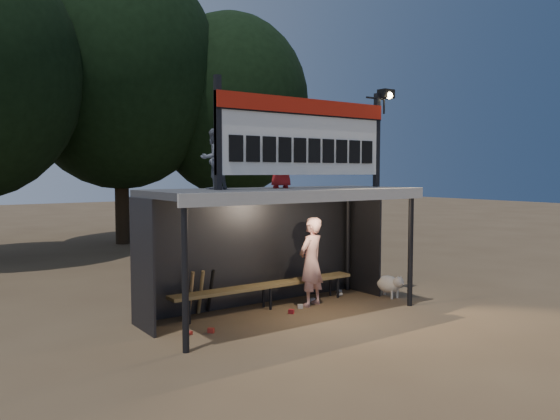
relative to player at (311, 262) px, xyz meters
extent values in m
plane|color=brown|center=(-0.83, -0.24, -0.87)|extent=(80.00, 80.00, 0.00)
imported|color=white|center=(0.00, 0.00, 0.00)|extent=(0.73, 0.59, 1.74)
imported|color=slate|center=(-2.11, 0.06, 1.97)|extent=(0.57, 0.48, 1.05)
imported|color=#AD1A1C|center=(-0.73, -0.01, 1.94)|extent=(0.57, 0.48, 0.99)
cube|color=#38383A|center=(-0.83, -0.24, 1.39)|extent=(5.00, 2.00, 0.12)
cube|color=beige|center=(-0.83, -1.26, 1.35)|extent=(5.10, 0.06, 0.20)
cylinder|color=black|center=(-3.23, -1.14, 0.23)|extent=(0.10, 0.10, 2.20)
cylinder|color=black|center=(1.57, -1.14, 0.23)|extent=(0.10, 0.10, 2.20)
cylinder|color=black|center=(-3.23, 0.66, 0.23)|extent=(0.10, 0.10, 2.20)
cylinder|color=black|center=(1.57, 0.66, 0.23)|extent=(0.10, 0.10, 2.20)
cube|color=black|center=(-0.83, 0.76, 0.23)|extent=(5.00, 0.04, 2.20)
cube|color=black|center=(-3.33, 0.26, 0.23)|extent=(0.04, 1.00, 2.20)
cube|color=black|center=(1.67, 0.26, 0.23)|extent=(0.04, 1.00, 2.20)
cylinder|color=black|center=(-0.83, 0.76, 1.28)|extent=(5.00, 0.06, 0.06)
cube|color=black|center=(-2.18, -0.24, 2.40)|extent=(0.10, 0.10, 1.90)
cube|color=black|center=(1.52, -0.24, 2.40)|extent=(0.10, 0.10, 1.90)
cube|color=white|center=(-0.33, -0.24, 2.40)|extent=(3.80, 0.08, 1.40)
cube|color=red|center=(-0.33, -0.29, 2.96)|extent=(3.80, 0.04, 0.28)
cube|color=black|center=(-0.33, -0.29, 2.81)|extent=(3.80, 0.02, 0.03)
cube|color=black|center=(-1.86, -0.29, 2.15)|extent=(0.27, 0.03, 0.45)
cube|color=black|center=(-1.52, -0.29, 2.15)|extent=(0.27, 0.03, 0.45)
cube|color=black|center=(-1.18, -0.29, 2.15)|extent=(0.27, 0.03, 0.45)
cube|color=black|center=(-0.84, -0.29, 2.15)|extent=(0.27, 0.03, 0.45)
cube|color=black|center=(-0.50, -0.29, 2.15)|extent=(0.27, 0.03, 0.45)
cube|color=black|center=(-0.16, -0.29, 2.15)|extent=(0.27, 0.03, 0.45)
cube|color=black|center=(0.18, -0.29, 2.15)|extent=(0.27, 0.03, 0.45)
cube|color=black|center=(0.52, -0.29, 2.15)|extent=(0.27, 0.03, 0.45)
cube|color=black|center=(0.86, -0.29, 2.15)|extent=(0.27, 0.03, 0.45)
cube|color=black|center=(1.20, -0.29, 2.15)|extent=(0.27, 0.03, 0.45)
cylinder|color=black|center=(1.47, -0.24, 3.25)|extent=(0.50, 0.04, 0.04)
cylinder|color=black|center=(1.72, -0.24, 3.10)|extent=(0.04, 0.04, 0.30)
cube|color=black|center=(1.72, -0.29, 3.35)|extent=(0.30, 0.22, 0.18)
sphere|color=#FFD88C|center=(1.72, -0.38, 3.31)|extent=(0.14, 0.14, 0.14)
cube|color=olive|center=(-0.83, 0.31, -0.42)|extent=(4.00, 0.35, 0.06)
cylinder|color=black|center=(-2.53, 0.19, -0.65)|extent=(0.05, 0.05, 0.45)
cylinder|color=black|center=(-2.53, 0.43, -0.65)|extent=(0.05, 0.05, 0.45)
cylinder|color=black|center=(-0.83, 0.19, -0.65)|extent=(0.05, 0.05, 0.45)
cylinder|color=black|center=(-0.83, 0.43, -0.65)|extent=(0.05, 0.05, 0.45)
cylinder|color=black|center=(0.87, 0.19, -0.65)|extent=(0.05, 0.05, 0.45)
cylinder|color=black|center=(0.87, 0.43, -0.65)|extent=(0.05, 0.05, 0.45)
cylinder|color=black|center=(0.17, 11.26, 1.22)|extent=(0.50, 0.50, 4.18)
ellipsoid|color=black|center=(0.17, 11.26, 5.30)|extent=(7.22, 7.22, 8.36)
cylinder|color=black|center=(4.17, 10.26, 0.89)|extent=(0.50, 0.50, 3.52)
ellipsoid|color=black|center=(4.17, 10.26, 4.33)|extent=(6.08, 6.08, 7.04)
ellipsoid|color=silver|center=(1.78, -0.37, -0.60)|extent=(0.36, 0.58, 0.36)
sphere|color=beige|center=(1.78, -0.65, -0.51)|extent=(0.22, 0.22, 0.22)
cone|color=beige|center=(1.78, -0.75, -0.53)|extent=(0.10, 0.10, 0.10)
cone|color=beige|center=(1.73, -0.67, -0.41)|extent=(0.06, 0.06, 0.07)
cone|color=beige|center=(1.83, -0.67, -0.41)|extent=(0.06, 0.06, 0.07)
cylinder|color=beige|center=(1.70, -0.55, -0.78)|extent=(0.05, 0.05, 0.18)
cylinder|color=beige|center=(1.86, -0.55, -0.78)|extent=(0.05, 0.05, 0.18)
cylinder|color=beige|center=(1.70, -0.19, -0.78)|extent=(0.05, 0.05, 0.18)
cylinder|color=beige|center=(1.86, -0.19, -0.78)|extent=(0.05, 0.05, 0.18)
cylinder|color=white|center=(1.78, -0.07, -0.53)|extent=(0.04, 0.16, 0.14)
cylinder|color=#9F784A|center=(-2.31, 0.58, -0.44)|extent=(0.07, 0.27, 0.84)
cylinder|color=olive|center=(-2.11, 0.58, -0.44)|extent=(0.08, 0.30, 0.83)
cylinder|color=black|center=(-1.91, 0.58, -0.44)|extent=(0.09, 0.33, 0.83)
cube|color=red|center=(-0.69, -0.28, -0.83)|extent=(0.12, 0.12, 0.08)
cylinder|color=silver|center=(1.21, 0.54, -0.84)|extent=(0.13, 0.09, 0.07)
cube|color=beige|center=(-0.32, -0.07, -0.83)|extent=(0.12, 0.11, 0.08)
cylinder|color=#B5271F|center=(-2.81, -0.36, -0.84)|extent=(0.11, 0.14, 0.07)
cube|color=#B6B7BC|center=(0.20, 0.20, -0.83)|extent=(0.11, 0.08, 0.08)
cylinder|color=beige|center=(1.01, 0.29, -0.84)|extent=(0.12, 0.07, 0.07)
cube|color=#A6271C|center=(-2.48, -0.49, -0.83)|extent=(0.12, 0.12, 0.08)
camera|label=1|loc=(-6.61, -8.27, 1.75)|focal=35.00mm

